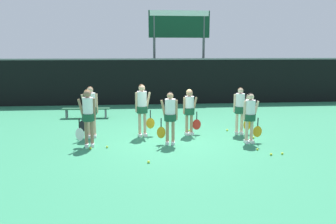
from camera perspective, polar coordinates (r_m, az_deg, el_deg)
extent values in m
plane|color=#2D7F56|center=(10.98, 0.05, -4.77)|extent=(140.00, 140.00, 0.00)
cube|color=black|center=(17.88, -2.00, 5.19)|extent=(60.00, 0.06, 2.42)
cube|color=slate|center=(17.80, -2.03, 9.19)|extent=(60.00, 0.08, 0.08)
cylinder|color=#515156|center=(19.12, -2.39, 9.63)|extent=(0.14, 0.14, 5.13)
cylinder|color=#515156|center=(19.46, 6.18, 9.59)|extent=(0.14, 0.14, 5.13)
cube|color=#0F3823|center=(19.29, 1.97, 15.04)|extent=(3.49, 0.12, 1.50)
cube|color=white|center=(19.27, 2.01, 16.83)|extent=(3.35, 0.02, 0.30)
cube|color=#19472D|center=(14.78, -14.09, 0.57)|extent=(2.06, 0.39, 0.04)
cylinder|color=slate|center=(14.82, -10.75, -0.11)|extent=(0.06, 0.06, 0.39)
cylinder|color=slate|center=(14.58, -10.86, -0.30)|extent=(0.06, 0.06, 0.39)
cylinder|color=slate|center=(15.11, -17.13, -0.20)|extent=(0.06, 0.06, 0.39)
cylinder|color=slate|center=(14.87, -17.34, -0.38)|extent=(0.06, 0.06, 0.39)
cylinder|color=#8C664C|center=(10.40, -13.11, -3.55)|extent=(0.10, 0.10, 0.84)
cylinder|color=#8C664C|center=(10.40, -14.06, -3.59)|extent=(0.10, 0.10, 0.84)
cube|color=white|center=(10.47, -13.02, -5.58)|extent=(0.14, 0.25, 0.09)
cube|color=white|center=(10.47, -13.97, -5.62)|extent=(0.14, 0.25, 0.09)
cylinder|color=#194C33|center=(10.29, -13.71, -0.88)|extent=(0.36, 0.36, 0.23)
cylinder|color=white|center=(10.24, -13.77, 0.56)|extent=(0.31, 0.31, 0.68)
sphere|color=#8C664C|center=(10.17, -13.89, 3.08)|extent=(0.23, 0.23, 0.23)
sphere|color=olive|center=(10.19, -13.89, 3.25)|extent=(0.21, 0.21, 0.21)
cylinder|color=#8C664C|center=(10.25, -14.87, 0.44)|extent=(0.22, 0.10, 0.65)
cylinder|color=#8C664C|center=(10.24, -12.72, 0.53)|extent=(0.08, 0.08, 0.65)
cylinder|color=black|center=(10.32, -15.21, -1.91)|extent=(0.03, 0.03, 0.29)
ellipsoid|color=silver|center=(10.39, -15.11, -3.77)|extent=(0.26, 0.03, 0.40)
cylinder|color=tan|center=(10.34, 0.89, -3.49)|extent=(0.10, 0.10, 0.79)
cylinder|color=tan|center=(10.35, -0.12, -3.48)|extent=(0.10, 0.10, 0.79)
cube|color=white|center=(10.40, 0.88, -5.40)|extent=(0.14, 0.25, 0.09)
cube|color=white|center=(10.41, -0.13, -5.38)|extent=(0.14, 0.25, 0.09)
cylinder|color=#194C33|center=(10.24, 0.39, -0.93)|extent=(0.38, 0.38, 0.21)
cylinder|color=white|center=(10.19, 0.39, 0.45)|extent=(0.33, 0.33, 0.65)
sphere|color=tan|center=(10.12, 0.39, 2.83)|extent=(0.20, 0.20, 0.20)
sphere|color=black|center=(10.14, 0.39, 2.99)|extent=(0.19, 0.19, 0.19)
cylinder|color=tan|center=(10.20, -0.76, 0.39)|extent=(0.21, 0.10, 0.62)
cylinder|color=tan|center=(10.19, 1.48, 0.37)|extent=(0.08, 0.08, 0.62)
cylinder|color=black|center=(10.27, -1.21, -1.83)|extent=(0.03, 0.03, 0.27)
ellipsoid|color=orange|center=(10.34, -1.20, -3.60)|extent=(0.27, 0.03, 0.38)
cylinder|color=beige|center=(10.83, 14.36, -3.24)|extent=(0.10, 0.10, 0.76)
cylinder|color=beige|center=(10.76, 13.52, -3.29)|extent=(0.10, 0.10, 0.76)
cube|color=white|center=(10.89, 14.34, -5.00)|extent=(0.13, 0.25, 0.09)
cube|color=white|center=(10.82, 13.51, -5.06)|extent=(0.13, 0.25, 0.09)
cylinder|color=#194C33|center=(10.70, 14.05, -0.89)|extent=(0.36, 0.36, 0.21)
cylinder|color=white|center=(10.66, 14.11, 0.37)|extent=(0.31, 0.31, 0.63)
sphere|color=beige|center=(10.59, 14.21, 2.58)|extent=(0.20, 0.20, 0.20)
sphere|color=black|center=(10.61, 14.17, 2.73)|extent=(0.19, 0.19, 0.19)
cylinder|color=beige|center=(10.74, 15.06, 0.33)|extent=(0.20, 0.10, 0.60)
cylinder|color=beige|center=(10.58, 13.19, 0.26)|extent=(0.08, 0.08, 0.60)
cylinder|color=black|center=(10.83, 15.39, -1.67)|extent=(0.03, 0.03, 0.27)
ellipsoid|color=orange|center=(10.90, 15.31, -3.31)|extent=(0.29, 0.03, 0.37)
cylinder|color=tan|center=(11.45, -12.69, -2.25)|extent=(0.10, 0.10, 0.83)
cylinder|color=tan|center=(11.47, -13.63, -2.27)|extent=(0.10, 0.10, 0.83)
cube|color=white|center=(11.51, -12.62, -4.07)|extent=(0.13, 0.25, 0.09)
cube|color=white|center=(11.52, -13.55, -4.10)|extent=(0.13, 0.25, 0.09)
cylinder|color=#194C33|center=(11.36, -13.27, 0.20)|extent=(0.39, 0.39, 0.25)
cylinder|color=white|center=(11.32, -13.32, 1.50)|extent=(0.34, 0.34, 0.69)
sphere|color=tan|center=(11.25, -13.42, 3.75)|extent=(0.20, 0.20, 0.20)
sphere|color=#4C331E|center=(11.27, -13.42, 3.89)|extent=(0.19, 0.19, 0.19)
cylinder|color=tan|center=(11.33, -14.38, 1.40)|extent=(0.22, 0.09, 0.66)
cylinder|color=tan|center=(11.31, -12.31, 1.47)|extent=(0.08, 0.08, 0.66)
cylinder|color=black|center=(11.40, -14.69, -0.73)|extent=(0.03, 0.03, 0.28)
ellipsoid|color=black|center=(11.46, -14.61, -2.36)|extent=(0.28, 0.03, 0.39)
cylinder|color=tan|center=(11.35, -4.05, -2.06)|extent=(0.10, 0.10, 0.85)
cylinder|color=tan|center=(11.31, -4.95, -2.12)|extent=(0.10, 0.10, 0.85)
cube|color=white|center=(11.41, -4.00, -3.96)|extent=(0.16, 0.26, 0.09)
cube|color=white|center=(11.37, -4.89, -4.03)|extent=(0.16, 0.26, 0.09)
cylinder|color=#194C33|center=(11.23, -4.54, 0.44)|extent=(0.38, 0.38, 0.23)
cylinder|color=white|center=(11.18, -4.56, 1.81)|extent=(0.33, 0.33, 0.71)
sphere|color=tan|center=(11.12, -4.60, 4.17)|extent=(0.22, 0.22, 0.22)
sphere|color=#4C331E|center=(11.14, -4.62, 4.32)|extent=(0.20, 0.20, 0.20)
cylinder|color=tan|center=(11.23, -3.54, 1.80)|extent=(0.22, 0.12, 0.67)
cylinder|color=tan|center=(11.15, -5.54, 1.70)|extent=(0.08, 0.08, 0.67)
cylinder|color=black|center=(11.30, -3.09, -0.34)|extent=(0.03, 0.03, 0.27)
ellipsoid|color=orange|center=(11.37, -3.08, -1.96)|extent=(0.29, 0.03, 0.38)
cylinder|color=tan|center=(11.54, 4.09, -2.08)|extent=(0.10, 0.10, 0.76)
cylinder|color=tan|center=(11.48, 3.28, -2.13)|extent=(0.10, 0.10, 0.76)
cube|color=white|center=(11.59, 4.12, -3.73)|extent=(0.15, 0.26, 0.09)
cube|color=white|center=(11.54, 3.32, -3.79)|extent=(0.15, 0.26, 0.09)
cylinder|color=#194C33|center=(11.42, 3.72, 0.17)|extent=(0.36, 0.36, 0.24)
cylinder|color=white|center=(11.38, 3.73, 1.24)|extent=(0.31, 0.31, 0.60)
sphere|color=tan|center=(11.32, 3.76, 3.30)|extent=(0.23, 0.23, 0.23)
sphere|color=#D8B772|center=(11.33, 3.72, 3.46)|extent=(0.21, 0.21, 0.21)
cylinder|color=tan|center=(11.45, 4.66, 1.21)|extent=(0.20, 0.11, 0.57)
cylinder|color=tan|center=(11.32, 2.84, 1.12)|extent=(0.08, 0.08, 0.57)
cylinder|color=black|center=(11.53, 5.04, -0.61)|extent=(0.03, 0.03, 0.27)
ellipsoid|color=red|center=(11.60, 5.01, -2.18)|extent=(0.30, 0.03, 0.38)
cylinder|color=beige|center=(11.88, 12.72, -1.89)|extent=(0.10, 0.10, 0.79)
cylinder|color=beige|center=(11.85, 11.88, -1.89)|extent=(0.10, 0.10, 0.79)
cube|color=white|center=(11.93, 12.67, -3.56)|extent=(0.14, 0.25, 0.09)
cube|color=white|center=(11.90, 11.84, -3.55)|extent=(0.14, 0.25, 0.09)
cylinder|color=#194C33|center=(11.77, 12.39, 0.39)|extent=(0.36, 0.36, 0.25)
cylinder|color=white|center=(11.73, 12.44, 1.57)|extent=(0.32, 0.32, 0.66)
sphere|color=beige|center=(11.67, 12.53, 3.63)|extent=(0.19, 0.19, 0.19)
sphere|color=#4C331E|center=(11.69, 12.51, 3.76)|extent=(0.18, 0.18, 0.18)
cylinder|color=beige|center=(11.76, 13.39, 1.49)|extent=(0.21, 0.11, 0.63)
cylinder|color=beige|center=(11.70, 11.53, 1.51)|extent=(0.08, 0.08, 0.63)
cylinder|color=black|center=(11.83, 13.70, -0.51)|extent=(0.03, 0.03, 0.29)
ellipsoid|color=orange|center=(11.90, 13.63, -2.15)|extent=(0.27, 0.03, 0.40)
sphere|color=#CCE033|center=(10.19, -10.56, -5.99)|extent=(0.07, 0.07, 0.07)
sphere|color=#CCE033|center=(10.14, 15.31, -6.29)|extent=(0.07, 0.07, 0.07)
sphere|color=#CCE033|center=(8.74, -3.40, -8.67)|extent=(0.07, 0.07, 0.07)
sphere|color=#CCE033|center=(10.16, -13.33, -6.15)|extent=(0.07, 0.07, 0.07)
sphere|color=#CCE033|center=(13.47, 14.58, -2.05)|extent=(0.07, 0.07, 0.07)
sphere|color=#CCE033|center=(9.95, 19.28, -6.84)|extent=(0.07, 0.07, 0.07)
sphere|color=#CCE033|center=(9.78, 17.52, -7.03)|extent=(0.07, 0.07, 0.07)
sphere|color=#CCE033|center=(11.44, 14.66, -4.31)|extent=(0.07, 0.07, 0.07)
sphere|color=#CCE033|center=(12.27, 10.27, -3.12)|extent=(0.07, 0.07, 0.07)
sphere|color=#CCE033|center=(12.06, 3.71, -3.21)|extent=(0.06, 0.06, 0.06)
sphere|color=#CCE033|center=(12.68, -3.40, -2.52)|extent=(0.07, 0.07, 0.07)
sphere|color=#CCE033|center=(12.21, 13.32, -3.31)|extent=(0.07, 0.07, 0.07)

